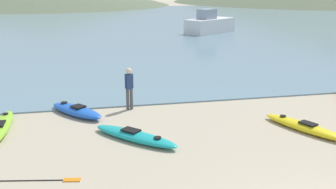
{
  "coord_description": "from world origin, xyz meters",
  "views": [
    {
      "loc": [
        -4.68,
        -5.66,
        4.94
      ],
      "look_at": [
        -1.43,
        9.56,
        0.5
      ],
      "focal_mm": 42.0,
      "sensor_mm": 36.0,
      "label": 1
    }
  ],
  "objects_px": {
    "kayak_on_sand_3": "(76,111)",
    "kayak_on_sand_4": "(304,127)",
    "kayak_on_sand_0": "(1,127)",
    "kayak_on_sand_1": "(135,136)",
    "moored_boat_0": "(210,24)",
    "loose_paddle": "(26,181)",
    "person_near_waterline": "(129,86)"
  },
  "relations": [
    {
      "from": "kayak_on_sand_1",
      "to": "moored_boat_0",
      "type": "xyz_separation_m",
      "value": [
        11.03,
        26.38,
        0.74
      ]
    },
    {
      "from": "kayak_on_sand_0",
      "to": "kayak_on_sand_1",
      "type": "distance_m",
      "value": 4.75
    },
    {
      "from": "person_near_waterline",
      "to": "loose_paddle",
      "type": "bearing_deg",
      "value": -121.5
    },
    {
      "from": "kayak_on_sand_1",
      "to": "kayak_on_sand_3",
      "type": "xyz_separation_m",
      "value": [
        -1.89,
        2.99,
        0.03
      ]
    },
    {
      "from": "kayak_on_sand_1",
      "to": "kayak_on_sand_3",
      "type": "relative_size",
      "value": 1.08
    },
    {
      "from": "kayak_on_sand_0",
      "to": "person_near_waterline",
      "type": "xyz_separation_m",
      "value": [
        4.63,
        1.51,
        0.82
      ]
    },
    {
      "from": "kayak_on_sand_3",
      "to": "loose_paddle",
      "type": "relative_size",
      "value": 0.95
    },
    {
      "from": "kayak_on_sand_1",
      "to": "moored_boat_0",
      "type": "height_order",
      "value": "moored_boat_0"
    },
    {
      "from": "kayak_on_sand_3",
      "to": "person_near_waterline",
      "type": "bearing_deg",
      "value": 7.52
    },
    {
      "from": "person_near_waterline",
      "to": "moored_boat_0",
      "type": "xyz_separation_m",
      "value": [
        10.82,
        23.11,
        -0.09
      ]
    },
    {
      "from": "kayak_on_sand_1",
      "to": "person_near_waterline",
      "type": "relative_size",
      "value": 1.66
    },
    {
      "from": "kayak_on_sand_4",
      "to": "person_near_waterline",
      "type": "bearing_deg",
      "value": 147.08
    },
    {
      "from": "kayak_on_sand_0",
      "to": "loose_paddle",
      "type": "height_order",
      "value": "kayak_on_sand_0"
    },
    {
      "from": "kayak_on_sand_4",
      "to": "kayak_on_sand_0",
      "type": "bearing_deg",
      "value": 168.28
    },
    {
      "from": "kayak_on_sand_0",
      "to": "person_near_waterline",
      "type": "height_order",
      "value": "person_near_waterline"
    },
    {
      "from": "moored_boat_0",
      "to": "loose_paddle",
      "type": "distance_m",
      "value": 31.84
    },
    {
      "from": "kayak_on_sand_3",
      "to": "person_near_waterline",
      "type": "distance_m",
      "value": 2.27
    },
    {
      "from": "kayak_on_sand_0",
      "to": "moored_boat_0",
      "type": "bearing_deg",
      "value": 57.9
    },
    {
      "from": "kayak_on_sand_1",
      "to": "person_near_waterline",
      "type": "xyz_separation_m",
      "value": [
        0.22,
        3.27,
        0.83
      ]
    },
    {
      "from": "kayak_on_sand_4",
      "to": "loose_paddle",
      "type": "xyz_separation_m",
      "value": [
        -8.93,
        -1.78,
        -0.13
      ]
    },
    {
      "from": "kayak_on_sand_3",
      "to": "loose_paddle",
      "type": "xyz_separation_m",
      "value": [
        -1.21,
        -5.13,
        -0.16
      ]
    },
    {
      "from": "kayak_on_sand_1",
      "to": "kayak_on_sand_3",
      "type": "bearing_deg",
      "value": 122.23
    },
    {
      "from": "kayak_on_sand_0",
      "to": "moored_boat_0",
      "type": "relative_size",
      "value": 0.6
    },
    {
      "from": "person_near_waterline",
      "to": "kayak_on_sand_1",
      "type": "bearing_deg",
      "value": -93.78
    },
    {
      "from": "kayak_on_sand_3",
      "to": "moored_boat_0",
      "type": "height_order",
      "value": "moored_boat_0"
    },
    {
      "from": "kayak_on_sand_4",
      "to": "person_near_waterline",
      "type": "height_order",
      "value": "person_near_waterline"
    },
    {
      "from": "kayak_on_sand_1",
      "to": "kayak_on_sand_4",
      "type": "bearing_deg",
      "value": -3.56
    },
    {
      "from": "kayak_on_sand_4",
      "to": "moored_boat_0",
      "type": "bearing_deg",
      "value": 78.99
    },
    {
      "from": "person_near_waterline",
      "to": "loose_paddle",
      "type": "xyz_separation_m",
      "value": [
        -3.32,
        -5.41,
        -0.96
      ]
    },
    {
      "from": "kayak_on_sand_4",
      "to": "person_near_waterline",
      "type": "distance_m",
      "value": 6.74
    },
    {
      "from": "kayak_on_sand_3",
      "to": "kayak_on_sand_4",
      "type": "bearing_deg",
      "value": -23.51
    },
    {
      "from": "kayak_on_sand_3",
      "to": "kayak_on_sand_4",
      "type": "height_order",
      "value": "kayak_on_sand_3"
    }
  ]
}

